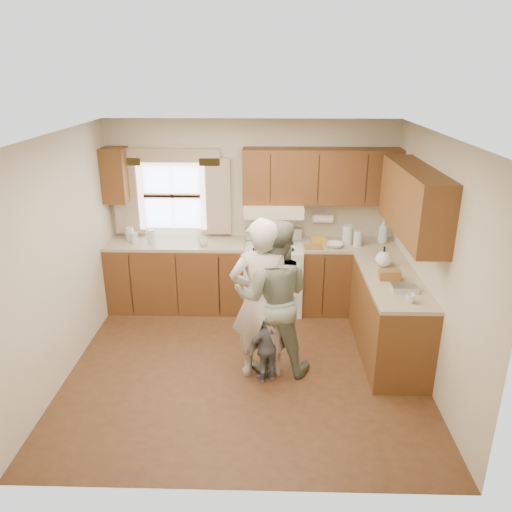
{
  "coord_description": "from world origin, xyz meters",
  "views": [
    {
      "loc": [
        0.24,
        -4.74,
        3.08
      ],
      "look_at": [
        0.1,
        0.4,
        1.15
      ],
      "focal_mm": 35.0,
      "sensor_mm": 36.0,
      "label": 1
    }
  ],
  "objects_px": {
    "child": "(267,347)",
    "woman_left": "(261,300)",
    "stove": "(273,277)",
    "woman_right": "(273,298)"
  },
  "relations": [
    {
      "from": "woman_right",
      "to": "child",
      "type": "relative_size",
      "value": 2.18
    },
    {
      "from": "woman_left",
      "to": "child",
      "type": "bearing_deg",
      "value": 111.92
    },
    {
      "from": "stove",
      "to": "woman_left",
      "type": "bearing_deg",
      "value": -94.91
    },
    {
      "from": "stove",
      "to": "woman_left",
      "type": "relative_size",
      "value": 0.61
    },
    {
      "from": "child",
      "to": "woman_left",
      "type": "bearing_deg",
      "value": -86.73
    },
    {
      "from": "stove",
      "to": "woman_right",
      "type": "distance_m",
      "value": 1.51
    },
    {
      "from": "stove",
      "to": "woman_right",
      "type": "height_order",
      "value": "woman_right"
    },
    {
      "from": "woman_right",
      "to": "child",
      "type": "bearing_deg",
      "value": 81.51
    },
    {
      "from": "woman_left",
      "to": "child",
      "type": "distance_m",
      "value": 0.5
    },
    {
      "from": "stove",
      "to": "child",
      "type": "xyz_separation_m",
      "value": [
        -0.07,
        -1.69,
        -0.08
      ]
    }
  ]
}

